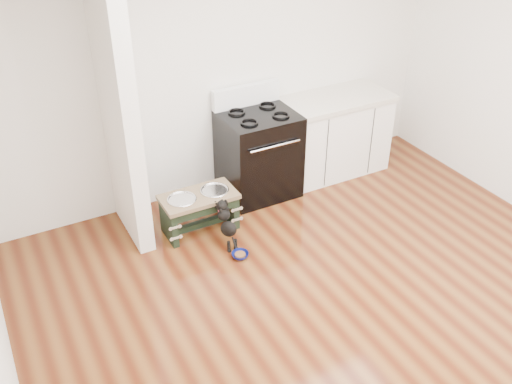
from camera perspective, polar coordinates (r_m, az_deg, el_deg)
name	(u,v)px	position (r m, az deg, el deg)	size (l,w,h in m)	color
ground	(358,325)	(4.77, 10.21, -12.94)	(5.00, 5.00, 0.00)	#471B0C
room_shell	(382,146)	(3.81, 12.52, 4.55)	(5.00, 5.00, 5.00)	silver
partition_wall	(118,104)	(5.15, -13.66, 8.55)	(0.15, 0.80, 2.70)	silver
oven_range	(258,153)	(6.04, 0.24, 3.94)	(0.76, 0.69, 1.14)	black
cabinet_run	(334,135)	(6.54, 7.77, 5.70)	(1.24, 0.64, 0.91)	white
dog_feeder	(199,205)	(5.55, -5.69, -1.35)	(0.73, 0.39, 0.42)	black
puppy	(227,223)	(5.36, -2.95, -3.12)	(0.13, 0.38, 0.45)	black
floor_bowl	(240,255)	(5.32, -1.60, -6.32)	(0.19, 0.19, 0.05)	navy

